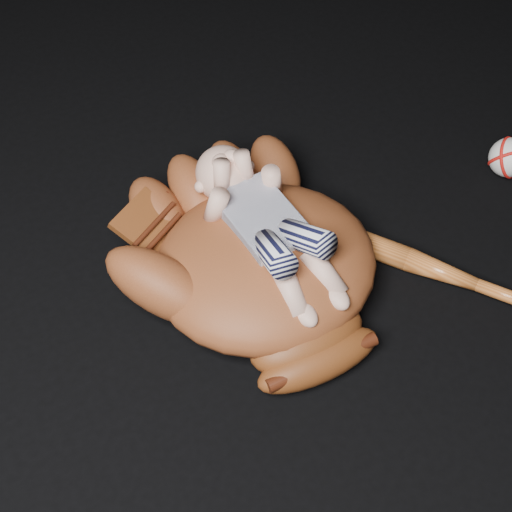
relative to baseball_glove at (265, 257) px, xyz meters
name	(u,v)px	position (x,y,z in m)	size (l,w,h in m)	color
baseball_glove	(265,257)	(0.00, 0.00, 0.00)	(0.45, 0.52, 0.16)	#652D15
newborn_baby	(272,228)	(0.02, 0.01, 0.05)	(0.16, 0.36, 0.14)	#DFA790
baseball_bat	(422,264)	(0.24, -0.11, -0.06)	(0.04, 0.45, 0.04)	#B55A23
baseball	(509,158)	(0.54, 0.00, -0.04)	(0.08, 0.08, 0.08)	silver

